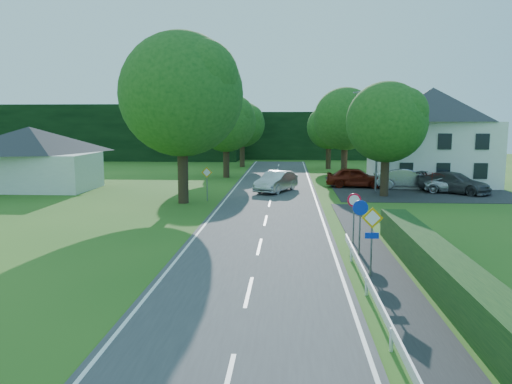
# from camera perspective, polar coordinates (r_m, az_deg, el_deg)

# --- Properties ---
(road) EXTENTS (7.00, 80.00, 0.04)m
(road) POSITION_cam_1_polar(r_m,az_deg,el_deg) (30.38, 1.28, -2.56)
(road) COLOR #3C3C3E
(road) RESTS_ON ground
(footpath) EXTENTS (1.50, 44.00, 0.04)m
(footpath) POSITION_cam_1_polar(r_m,az_deg,el_deg) (13.60, 19.92, -16.79)
(footpath) COLOR #232325
(footpath) RESTS_ON ground
(parking_pad) EXTENTS (14.00, 16.00, 0.04)m
(parking_pad) POSITION_cam_1_polar(r_m,az_deg,el_deg) (44.51, 17.66, 0.46)
(parking_pad) COLOR #232325
(parking_pad) RESTS_ON ground
(line_edge_left) EXTENTS (0.12, 80.00, 0.01)m
(line_edge_left) POSITION_cam_1_polar(r_m,az_deg,el_deg) (30.69, -4.80, -2.44)
(line_edge_left) COLOR white
(line_edge_left) RESTS_ON road
(line_edge_right) EXTENTS (0.12, 80.00, 0.01)m
(line_edge_right) POSITION_cam_1_polar(r_m,az_deg,el_deg) (30.42, 7.41, -2.57)
(line_edge_right) COLOR white
(line_edge_right) RESTS_ON road
(line_centre) EXTENTS (0.12, 80.00, 0.01)m
(line_centre) POSITION_cam_1_polar(r_m,az_deg,el_deg) (30.38, 1.28, -2.52)
(line_centre) COLOR white
(line_centre) RESTS_ON road
(tree_main) EXTENTS (9.40, 9.40, 11.64)m
(tree_main) POSITION_cam_1_polar(r_m,az_deg,el_deg) (34.61, -8.48, 8.31)
(tree_main) COLOR #194C16
(tree_main) RESTS_ON ground
(tree_left_far) EXTENTS (7.00, 7.00, 8.58)m
(tree_left_far) POSITION_cam_1_polar(r_m,az_deg,el_deg) (50.25, -3.45, 6.54)
(tree_left_far) COLOR #194C16
(tree_left_far) RESTS_ON ground
(tree_right_far) EXTENTS (7.40, 7.40, 9.09)m
(tree_right_far) POSITION_cam_1_polar(r_m,az_deg,el_deg) (52.16, 10.12, 6.76)
(tree_right_far) COLOR #194C16
(tree_right_far) RESTS_ON ground
(tree_left_back) EXTENTS (6.60, 6.60, 8.07)m
(tree_left_back) POSITION_cam_1_polar(r_m,az_deg,el_deg) (62.12, -1.59, 6.60)
(tree_left_back) COLOR #194C16
(tree_left_back) RESTS_ON ground
(tree_right_back) EXTENTS (6.20, 6.20, 7.56)m
(tree_right_back) POSITION_cam_1_polar(r_m,az_deg,el_deg) (60.05, 8.31, 6.23)
(tree_right_back) COLOR #194C16
(tree_right_back) RESTS_ON ground
(tree_right_mid) EXTENTS (7.00, 7.00, 8.58)m
(tree_right_mid) POSITION_cam_1_polar(r_m,az_deg,el_deg) (38.54, 14.63, 5.83)
(tree_right_mid) COLOR #194C16
(tree_right_mid) RESTS_ON ground
(treeline_left) EXTENTS (44.00, 6.00, 8.00)m
(treeline_left) POSITION_cam_1_polar(r_m,az_deg,el_deg) (77.59, -18.54, 6.46)
(treeline_left) COLOR black
(treeline_left) RESTS_ON ground
(treeline_right) EXTENTS (30.00, 5.00, 7.00)m
(treeline_right) POSITION_cam_1_polar(r_m,az_deg,el_deg) (76.16, 8.87, 6.38)
(treeline_right) COLOR black
(treeline_right) RESTS_ON ground
(bungalow_left) EXTENTS (11.00, 6.50, 5.20)m
(bungalow_left) POSITION_cam_1_polar(r_m,az_deg,el_deg) (45.26, -24.35, 3.67)
(bungalow_left) COLOR silver
(bungalow_left) RESTS_ON ground
(house_white) EXTENTS (10.60, 8.40, 8.60)m
(house_white) POSITION_cam_1_polar(r_m,az_deg,el_deg) (47.58, 19.38, 6.15)
(house_white) COLOR white
(house_white) RESTS_ON ground
(streetlight) EXTENTS (2.03, 0.18, 8.00)m
(streetlight) POSITION_cam_1_polar(r_m,az_deg,el_deg) (40.42, 13.49, 6.20)
(streetlight) COLOR slate
(streetlight) RESTS_ON ground
(sign_priority_right) EXTENTS (0.78, 0.09, 2.59)m
(sign_priority_right) POSITION_cam_1_polar(r_m,az_deg,el_deg) (18.47, 13.12, -4.12)
(sign_priority_right) COLOR slate
(sign_priority_right) RESTS_ON ground
(sign_roundabout) EXTENTS (0.64, 0.08, 2.37)m
(sign_roundabout) POSITION_cam_1_polar(r_m,az_deg,el_deg) (21.40, 11.81, -2.75)
(sign_roundabout) COLOR slate
(sign_roundabout) RESTS_ON ground
(sign_speed_limit) EXTENTS (0.64, 0.11, 2.37)m
(sign_speed_limit) POSITION_cam_1_polar(r_m,az_deg,el_deg) (23.33, 11.15, -1.60)
(sign_speed_limit) COLOR slate
(sign_speed_limit) RESTS_ON ground
(sign_priority_left) EXTENTS (0.78, 0.09, 2.44)m
(sign_priority_left) POSITION_cam_1_polar(r_m,az_deg,el_deg) (35.51, -5.64, 1.71)
(sign_priority_left) COLOR slate
(sign_priority_left) RESTS_ON ground
(moving_car) EXTENTS (3.56, 5.24, 1.64)m
(moving_car) POSITION_cam_1_polar(r_m,az_deg,el_deg) (39.90, 2.32, 1.20)
(moving_car) COLOR #B9B9BE
(moving_car) RESTS_ON road
(motorcycle) EXTENTS (0.72, 1.95, 1.02)m
(motorcycle) POSITION_cam_1_polar(r_m,az_deg,el_deg) (43.00, 3.23, 1.28)
(motorcycle) COLOR black
(motorcycle) RESTS_ON road
(parked_car_red) EXTENTS (5.15, 2.57, 1.69)m
(parked_car_red) POSITION_cam_1_polar(r_m,az_deg,el_deg) (43.47, 11.30, 1.65)
(parked_car_red) COLOR #62150A
(parked_car_red) RESTS_ON parking_pad
(parked_car_silver_a) EXTENTS (5.15, 1.82, 1.69)m
(parked_car_silver_a) POSITION_cam_1_polar(r_m,az_deg,el_deg) (43.77, 16.74, 1.51)
(parked_car_silver_a) COLOR #9C9CA0
(parked_car_silver_a) RESTS_ON parking_pad
(parked_car_grey) EXTENTS (5.67, 5.35, 1.61)m
(parked_car_grey) POSITION_cam_1_polar(r_m,az_deg,el_deg) (42.23, 21.70, 1.00)
(parked_car_grey) COLOR #414145
(parked_car_grey) RESTS_ON parking_pad
(parked_car_silver_b) EXTENTS (4.85, 2.93, 1.26)m
(parked_car_silver_b) POSITION_cam_1_polar(r_m,az_deg,el_deg) (42.33, 21.66, 0.78)
(parked_car_silver_b) COLOR silver
(parked_car_silver_b) RESTS_ON parking_pad
(parasol) EXTENTS (2.23, 2.26, 1.72)m
(parasol) POSITION_cam_1_polar(r_m,az_deg,el_deg) (41.16, 19.46, 1.02)
(parasol) COLOR red
(parasol) RESTS_ON parking_pad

